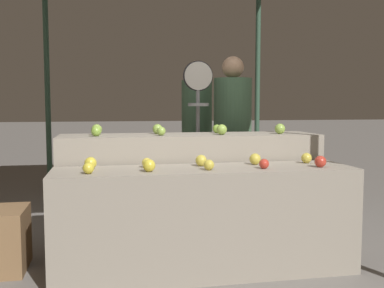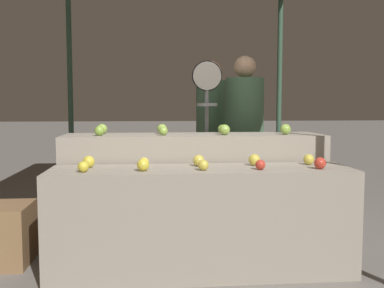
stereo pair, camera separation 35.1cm
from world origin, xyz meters
The scene contains 23 objects.
ground_plane centered at (0.00, 0.00, 0.00)m, with size 60.00×60.00×0.00m, color slate.
display_counter_front centered at (0.00, 0.00, 0.39)m, with size 2.18×0.55×0.77m, color gray.
display_counter_back centered at (0.00, 0.60, 0.49)m, with size 2.18×0.55×0.98m, color gray.
apple_front_0 centered at (-0.82, -0.11, 0.81)m, with size 0.08×0.08×0.08m, color gold.
apple_front_1 centered at (-0.42, -0.10, 0.81)m, with size 0.09×0.09×0.09m, color gold.
apple_front_2 centered at (0.00, -0.10, 0.81)m, with size 0.07×0.07×0.07m, color gold.
apple_front_3 centered at (0.40, -0.11, 0.81)m, with size 0.07×0.07×0.07m, color red.
apple_front_4 centered at (0.84, -0.12, 0.81)m, with size 0.09×0.09×0.09m, color red.
apple_front_5 centered at (-0.82, 0.11, 0.81)m, with size 0.09×0.09×0.09m, color gold.
apple_front_6 centered at (-0.41, 0.11, 0.81)m, with size 0.07×0.07×0.07m, color yellow.
apple_front_7 centered at (-0.01, 0.11, 0.81)m, with size 0.09×0.09×0.09m, color gold.
apple_front_8 centered at (0.41, 0.11, 0.81)m, with size 0.09×0.09×0.09m, color gold.
apple_front_9 centered at (0.84, 0.12, 0.81)m, with size 0.08×0.08×0.08m, color gold.
apple_back_0 centered at (-0.78, 0.50, 1.02)m, with size 0.08×0.08×0.08m, color #84AD3D.
apple_back_1 centered at (-0.26, 0.49, 1.01)m, with size 0.07×0.07×0.07m, color #8EB247.
apple_back_2 centered at (0.25, 0.49, 1.02)m, with size 0.09×0.09×0.09m, color #8EB247.
apple_back_3 centered at (0.77, 0.50, 1.02)m, with size 0.09×0.09×0.09m, color #8EB247.
apple_back_4 centered at (-0.78, 0.70, 1.02)m, with size 0.09×0.09×0.09m, color #8EB247.
apple_back_5 centered at (-0.27, 0.70, 1.02)m, with size 0.09×0.09×0.09m, color #8EB247.
apple_back_6 centered at (0.26, 0.71, 1.01)m, with size 0.08×0.08×0.08m, color #7AA338.
produce_scale centered at (0.18, 1.12, 1.21)m, with size 0.29×0.20×1.65m.
person_vendor_at_scale centered at (0.61, 1.42, 0.99)m, with size 0.48×0.48×1.73m.
person_customer_left centered at (0.33, 1.92, 1.00)m, with size 0.43×0.43×1.73m.
Camera 1 is at (-0.71, -3.14, 1.23)m, focal length 42.00 mm.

